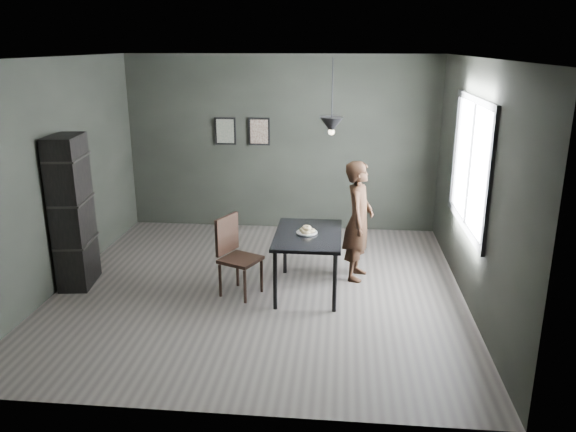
# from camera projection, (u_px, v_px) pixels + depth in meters

# --- Properties ---
(ground) EXTENTS (5.00, 5.00, 0.00)m
(ground) POSITION_uv_depth(u_px,v_px,m) (260.00, 288.00, 7.06)
(ground) COLOR #3D3834
(ground) RESTS_ON ground
(back_wall) EXTENTS (5.00, 0.10, 2.80)m
(back_wall) POSITION_uv_depth(u_px,v_px,m) (281.00, 144.00, 9.02)
(back_wall) COLOR black
(back_wall) RESTS_ON ground
(ceiling) EXTENTS (5.00, 5.00, 0.02)m
(ceiling) POSITION_uv_depth(u_px,v_px,m) (256.00, 57.00, 6.23)
(ceiling) COLOR silver
(ceiling) RESTS_ON ground
(window_assembly) EXTENTS (0.04, 1.96, 1.56)m
(window_assembly) POSITION_uv_depth(u_px,v_px,m) (470.00, 164.00, 6.54)
(window_assembly) COLOR white
(window_assembly) RESTS_ON ground
(cafe_table) EXTENTS (0.80, 1.20, 0.75)m
(cafe_table) POSITION_uv_depth(u_px,v_px,m) (308.00, 240.00, 6.80)
(cafe_table) COLOR black
(cafe_table) RESTS_ON ground
(white_plate) EXTENTS (0.23, 0.23, 0.01)m
(white_plate) POSITION_uv_depth(u_px,v_px,m) (307.00, 233.00, 6.78)
(white_plate) COLOR white
(white_plate) RESTS_ON cafe_table
(donut_pile) EXTENTS (0.20, 0.19, 0.09)m
(donut_pile) POSITION_uv_depth(u_px,v_px,m) (307.00, 230.00, 6.77)
(donut_pile) COLOR beige
(donut_pile) RESTS_ON white_plate
(woman) EXTENTS (0.47, 0.63, 1.56)m
(woman) POSITION_uv_depth(u_px,v_px,m) (358.00, 221.00, 7.17)
(woman) COLOR black
(woman) RESTS_ON ground
(wood_chair) EXTENTS (0.56, 0.56, 0.98)m
(wood_chair) POSITION_uv_depth(u_px,v_px,m) (234.00, 250.00, 6.78)
(wood_chair) COLOR black
(wood_chair) RESTS_ON ground
(shelf_unit) EXTENTS (0.44, 0.68, 1.91)m
(shelf_unit) POSITION_uv_depth(u_px,v_px,m) (72.00, 212.00, 6.93)
(shelf_unit) COLOR black
(shelf_unit) RESTS_ON ground
(pendant_lamp) EXTENTS (0.28, 0.28, 0.86)m
(pendant_lamp) POSITION_uv_depth(u_px,v_px,m) (332.00, 125.00, 6.47)
(pendant_lamp) COLOR black
(pendant_lamp) RESTS_ON ground
(framed_print_left) EXTENTS (0.34, 0.04, 0.44)m
(framed_print_left) POSITION_uv_depth(u_px,v_px,m) (225.00, 131.00, 9.01)
(framed_print_left) COLOR black
(framed_print_left) RESTS_ON ground
(framed_print_right) EXTENTS (0.34, 0.04, 0.44)m
(framed_print_right) POSITION_uv_depth(u_px,v_px,m) (259.00, 132.00, 8.96)
(framed_print_right) COLOR black
(framed_print_right) RESTS_ON ground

